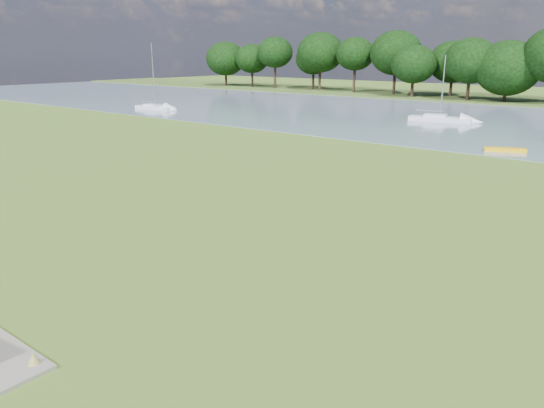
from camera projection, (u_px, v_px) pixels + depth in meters
The scene contains 6 objects.
ground at pixel (291, 226), 23.49m from camera, with size 220.00×220.00×0.00m, color olive.
river at pixel (532, 126), 55.03m from camera, with size 220.00×40.00×0.10m, color slate.
kayak at pixel (505, 150), 40.56m from camera, with size 3.01×0.70×0.30m, color gold.
tree_line at pixel (490, 59), 80.54m from camera, with size 116.79×8.72×10.56m.
sailboat_0 at pixel (155, 106), 70.08m from camera, with size 6.02×2.23×8.46m.
sailboat_2 at pixel (439, 117), 57.98m from camera, with size 6.83×3.08×7.02m.
Camera 1 is at (13.25, -17.96, 7.45)m, focal length 35.00 mm.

